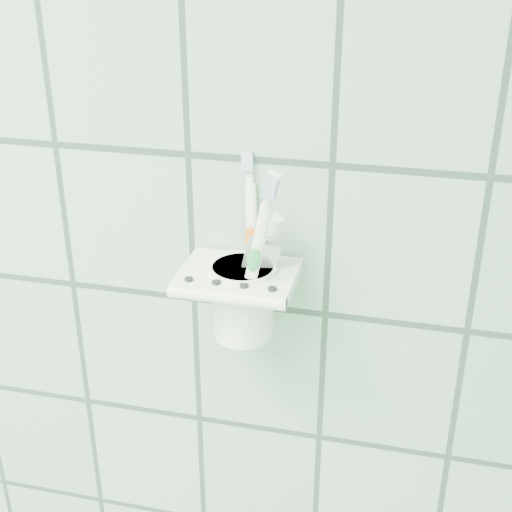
{
  "coord_description": "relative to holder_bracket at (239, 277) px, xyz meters",
  "views": [
    {
      "loc": [
        0.81,
        0.55,
        1.64
      ],
      "look_at": [
        0.67,
        1.1,
        1.36
      ],
      "focal_mm": 50.0,
      "sensor_mm": 36.0,
      "label": 1
    }
  ],
  "objects": [
    {
      "name": "cup",
      "position": [
        0.0,
        0.0,
        -0.02
      ],
      "size": [
        0.07,
        0.07,
        0.08
      ],
      "color": "white",
      "rests_on": "holder_bracket"
    },
    {
      "name": "toothbrush_pink",
      "position": [
        0.02,
        0.0,
        0.03
      ],
      "size": [
        0.03,
        0.05,
        0.18
      ],
      "rotation": [
        -0.29,
        -0.12,
        -0.02
      ],
      "color": "white",
      "rests_on": "cup"
    },
    {
      "name": "toothpaste_tube",
      "position": [
        0.0,
        0.01,
        0.01
      ],
      "size": [
        0.06,
        0.03,
        0.13
      ],
      "rotation": [
        0.04,
        0.24,
        0.2
      ],
      "color": "silver",
      "rests_on": "cup"
    },
    {
      "name": "toothbrush_blue",
      "position": [
        0.0,
        0.02,
        0.03
      ],
      "size": [
        0.02,
        0.07,
        0.18
      ],
      "rotation": [
        -0.41,
        0.15,
        0.15
      ],
      "color": "white",
      "rests_on": "cup"
    },
    {
      "name": "toothbrush_orange",
      "position": [
        0.0,
        -0.01,
        0.04
      ],
      "size": [
        0.05,
        0.04,
        0.19
      ],
      "rotation": [
        0.14,
        0.24,
        -0.1
      ],
      "color": "white",
      "rests_on": "cup"
    },
    {
      "name": "holder_bracket",
      "position": [
        0.0,
        0.0,
        0.0
      ],
      "size": [
        0.11,
        0.1,
        0.04
      ],
      "color": "white",
      "rests_on": "wall_back"
    }
  ]
}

